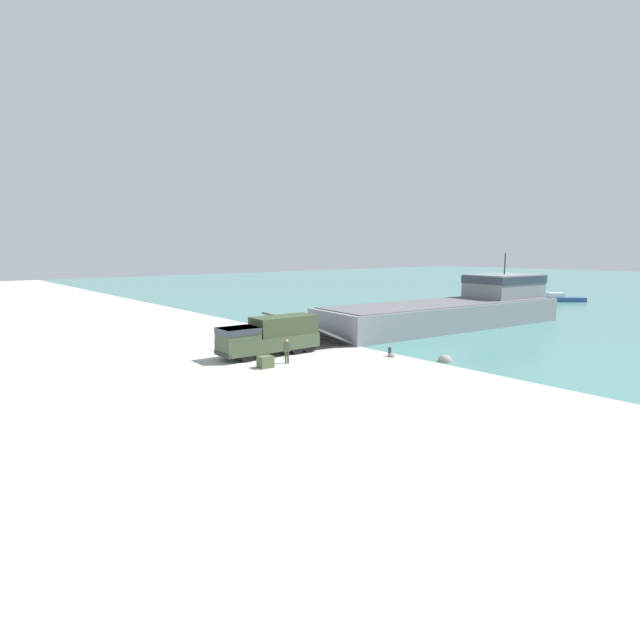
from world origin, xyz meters
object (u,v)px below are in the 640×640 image
at_px(soldier_on_ramp, 287,350).
at_px(moored_boat_b, 558,299).
at_px(mooring_bollard, 390,351).
at_px(cargo_crate, 265,362).
at_px(moored_boat_a, 529,291).
at_px(military_truck, 270,335).
at_px(landing_craft, 456,308).

relative_size(soldier_on_ramp, moored_boat_b, 0.24).
distance_m(moored_boat_b, mooring_bollard, 51.98).
height_order(soldier_on_ramp, moored_boat_b, soldier_on_ramp).
xyz_separation_m(soldier_on_ramp, cargo_crate, (0.03, -1.86, -0.62)).
distance_m(moored_boat_b, cargo_crate, 60.81).
distance_m(soldier_on_ramp, cargo_crate, 1.96).
bearing_deg(soldier_on_ramp, moored_boat_a, 126.17).
bearing_deg(moored_boat_a, military_truck, -148.16).
bearing_deg(landing_craft, soldier_on_ramp, -76.57).
xyz_separation_m(moored_boat_a, moored_boat_b, (9.14, -8.44, -0.10)).
distance_m(mooring_bollard, cargo_crate, 9.89).
xyz_separation_m(military_truck, cargo_crate, (3.19, -2.59, -1.14)).
bearing_deg(cargo_crate, mooring_bollard, 72.16).
distance_m(moored_boat_a, mooring_bollard, 62.48).
height_order(landing_craft, military_truck, landing_craft).
bearing_deg(moored_boat_b, military_truck, -44.03).
bearing_deg(mooring_bollard, moored_boat_b, 101.31).
bearing_deg(moored_boat_a, moored_boat_b, -112.10).
relative_size(soldier_on_ramp, moored_boat_a, 0.23).
height_order(landing_craft, cargo_crate, landing_craft).
distance_m(military_truck, cargo_crate, 4.26).
bearing_deg(moored_boat_b, moored_boat_a, 179.30).
relative_size(landing_craft, mooring_bollard, 48.46).
bearing_deg(landing_craft, mooring_bollard, -64.18).
distance_m(soldier_on_ramp, moored_boat_b, 58.96).
relative_size(moored_boat_a, cargo_crate, 7.89).
bearing_deg(soldier_on_ramp, cargo_crate, -66.61).
bearing_deg(cargo_crate, military_truck, 140.98).
bearing_deg(mooring_bollard, landing_craft, 109.03).
bearing_deg(military_truck, cargo_crate, 53.90).
relative_size(moored_boat_a, mooring_bollard, 10.72).
height_order(moored_boat_b, cargo_crate, moored_boat_b).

